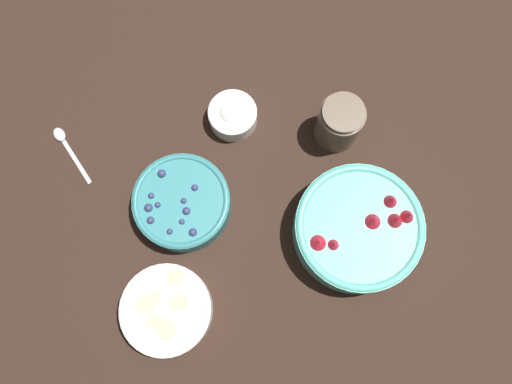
# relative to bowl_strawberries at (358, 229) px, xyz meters

# --- Properties ---
(ground_plane) EXTENTS (4.00, 4.00, 0.00)m
(ground_plane) POSITION_rel_bowl_strawberries_xyz_m (-0.17, 0.16, -0.04)
(ground_plane) COLOR black
(bowl_strawberries) EXTENTS (0.24, 0.24, 0.10)m
(bowl_strawberries) POSITION_rel_bowl_strawberries_xyz_m (0.00, 0.00, 0.00)
(bowl_strawberries) COLOR #56B7A8
(bowl_strawberries) RESTS_ON ground_plane
(bowl_blueberries) EXTENTS (0.18, 0.18, 0.06)m
(bowl_blueberries) POSITION_rel_bowl_strawberries_xyz_m (-0.29, 0.17, -0.01)
(bowl_blueberries) COLOR teal
(bowl_blueberries) RESTS_ON ground_plane
(bowl_bananas) EXTENTS (0.17, 0.17, 0.05)m
(bowl_bananas) POSITION_rel_bowl_strawberries_xyz_m (-0.38, -0.00, -0.02)
(bowl_bananas) COLOR white
(bowl_bananas) RESTS_ON ground_plane
(bowl_cream) EXTENTS (0.10, 0.10, 0.05)m
(bowl_cream) POSITION_rel_bowl_strawberries_xyz_m (-0.13, 0.30, -0.02)
(bowl_cream) COLOR white
(bowl_cream) RESTS_ON ground_plane
(jar_chocolate) EXTENTS (0.09, 0.09, 0.11)m
(jar_chocolate) POSITION_rel_bowl_strawberries_xyz_m (0.05, 0.20, 0.01)
(jar_chocolate) COLOR brown
(jar_chocolate) RESTS_ON ground_plane
(spoon) EXTENTS (0.04, 0.14, 0.01)m
(spoon) POSITION_rel_bowl_strawberries_xyz_m (-0.46, 0.38, -0.04)
(spoon) COLOR silver
(spoon) RESTS_ON ground_plane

